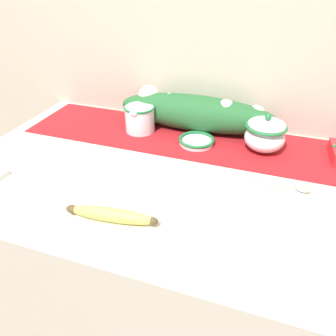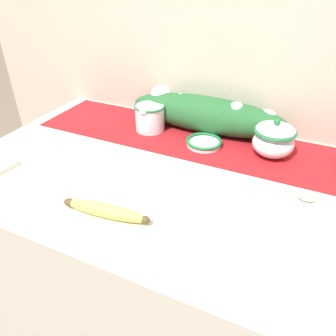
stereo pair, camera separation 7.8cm
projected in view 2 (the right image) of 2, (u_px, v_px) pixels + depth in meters
name	position (u px, v px, depth m)	size (l,w,h in m)	color
countertop	(170.00, 275.00, 1.18)	(1.23, 0.74, 0.88)	beige
back_wall	(221.00, 31.00, 1.06)	(2.03, 0.04, 2.40)	beige
table_runner	(198.00, 140.00, 1.10)	(1.14, 0.28, 0.00)	#A8191E
cream_pitcher	(150.00, 116.00, 1.14)	(0.11, 0.12, 0.09)	white
sugar_bowl	(274.00, 139.00, 0.99)	(0.13, 0.13, 0.12)	white
small_dish	(204.00, 142.00, 1.07)	(0.12, 0.12, 0.02)	white
banana	(106.00, 211.00, 0.77)	(0.23, 0.06, 0.03)	#CCD156
spoon	(303.00, 198.00, 0.83)	(0.16, 0.03, 0.01)	#A89E89
poinsettia_garland	(206.00, 113.00, 1.13)	(0.56, 0.14, 0.13)	#235B2D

